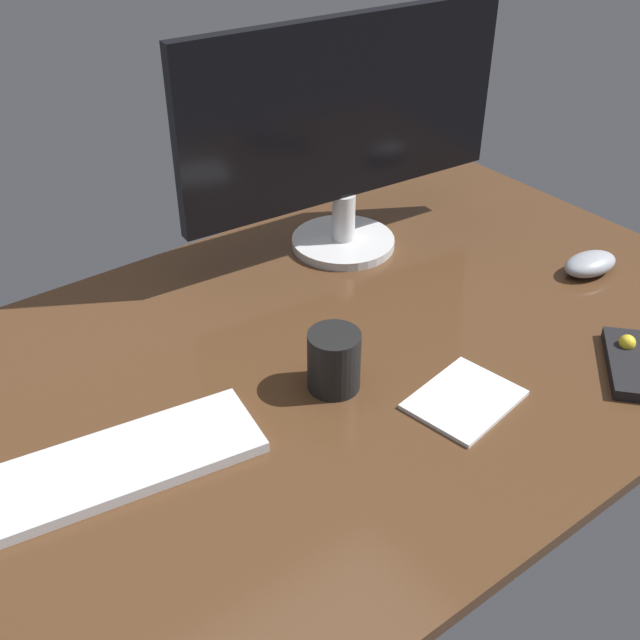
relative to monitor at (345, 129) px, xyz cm
name	(u,v)px	position (x,y,z in cm)	size (l,w,h in cm)	color
desk	(324,362)	(-23.06, -24.43, -23.10)	(140.00, 84.00, 2.00)	#4C301C
monitor	(345,129)	(0.00, 0.00, 0.00)	(60.32, 18.60, 40.36)	silver
keyboard	(104,469)	(-58.53, -26.74, -21.35)	(38.66, 12.04, 1.50)	silver
computer_mouse	(590,264)	(27.58, -32.99, -20.32)	(10.40, 6.01, 3.56)	#999EA5
media_remote	(628,362)	(10.20, -52.71, -21.14)	(15.31, 14.56, 3.33)	black
coffee_mug	(334,361)	(-26.01, -30.43, -17.71)	(7.35, 7.35, 8.77)	black
notepad	(464,400)	(-13.95, -43.84, -21.79)	(14.61, 11.36, 0.62)	white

